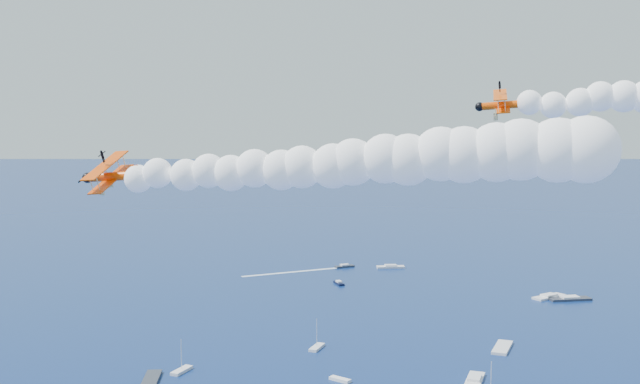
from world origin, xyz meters
The scene contains 4 objects.
biplane_lead centered at (14.62, 34.49, 60.35)m, with size 6.70×7.51×4.52m, color #F54F05, non-canonical shape.
biplane_trail centered at (-13.21, -0.96, 52.74)m, with size 6.94×7.78×4.69m, color #ED4805, non-canonical shape.
smoke_trail_trail centered at (10.06, 8.43, 54.61)m, with size 46.99×22.55×9.75m, color white, non-canonical shape.
spectator_boats centered at (-8.57, 123.01, 0.35)m, with size 227.33×175.99×0.70m.
Camera 1 is at (54.57, -52.14, 59.48)m, focal length 43.87 mm.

